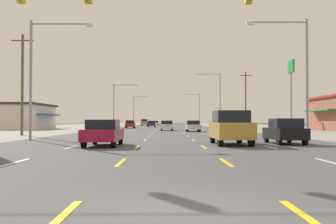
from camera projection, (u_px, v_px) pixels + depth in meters
The scene contains 24 objects.
ground_plane at pixel (167, 129), 71.76m from camera, with size 572.00×572.00×0.00m, color #4C4C4F.
lot_apron_left at pixel (34, 129), 71.61m from camera, with size 28.00×440.00×0.01m, color gray.
lot_apron_right at pixel (299, 128), 71.91m from camera, with size 28.00×440.00×0.01m, color gray.
lane_markings at pixel (167, 126), 110.25m from camera, with size 10.64×227.60×0.01m.
signal_span_wire at pixel (161, 38), 17.01m from camera, with size 25.74×0.53×8.87m.
sedan_inner_left_nearest at pixel (103, 132), 21.37m from camera, with size 1.80×4.50×1.46m.
suv_inner_right_near at pixel (230, 127), 22.49m from camera, with size 1.98×4.90×1.98m.
hatchback_far_right_mid at pixel (285, 131), 23.30m from camera, with size 1.72×3.90×1.54m.
sedan_inner_right_midfar at pixel (193, 126), 50.61m from camera, with size 1.80×4.50×1.46m.
sedan_center_turn_far at pixel (167, 125), 56.24m from camera, with size 1.80×4.50×1.46m.
hatchback_far_left_farther at pixel (130, 124), 75.56m from camera, with size 1.72×3.90×1.54m.
sedan_inner_left_farthest at pixel (152, 124), 90.15m from camera, with size 1.80×4.50×1.46m.
suv_far_left_distant_a at pixel (144, 122), 119.10m from camera, with size 1.98×4.90×1.98m.
sedan_inner_left_distant_b at pixel (156, 123), 126.12m from camera, with size 1.80×4.50×1.46m.
storefront_left_row_1 at pixel (6, 116), 67.39m from camera, with size 15.54×14.07×4.41m.
pole_sign_right_row_1 at pixel (291, 78), 48.41m from camera, with size 0.24×1.98×9.07m.
streetlight_left_row_0 at pixel (38, 69), 28.16m from camera, with size 4.64×0.26×8.78m.
streetlight_right_row_0 at pixel (300, 68), 28.28m from camera, with size 4.55×0.26×8.93m.
streetlight_left_row_1 at pixel (117, 102), 73.19m from camera, with size 4.75×0.26×8.52m.
streetlight_right_row_1 at pixel (218, 96), 73.33m from camera, with size 4.59×0.26×10.63m.
streetlight_left_row_2 at pixel (135, 108), 118.22m from camera, with size 4.82×0.26×9.17m.
streetlight_right_row_2 at pixel (198, 107), 118.35m from camera, with size 4.56×0.26×9.83m.
utility_pole_left_row_0 at pixel (22, 83), 37.41m from camera, with size 2.20×0.26×9.84m.
utility_pole_right_row_1 at pixel (246, 99), 70.50m from camera, with size 2.20×0.26×10.39m.
Camera 1 is at (-0.26, -5.82, 1.38)m, focal length 41.15 mm.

